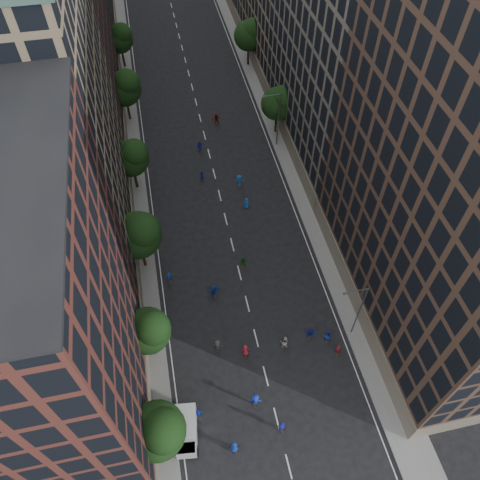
{
  "coord_description": "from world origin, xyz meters",
  "views": [
    {
      "loc": [
        -6.68,
        -9.52,
        47.46
      ],
      "look_at": [
        0.8,
        25.98,
        2.0
      ],
      "focal_mm": 35.0,
      "sensor_mm": 36.0,
      "label": 1
    }
  ],
  "objects_px": {
    "cargo_van": "(186,430)",
    "skater_0": "(234,447)",
    "skater_1": "(282,426)",
    "skater_2": "(327,336)",
    "streetlamp_far": "(277,117)",
    "streetlamp_near": "(358,309)"
  },
  "relations": [
    {
      "from": "streetlamp_near",
      "to": "skater_2",
      "type": "xyz_separation_m",
      "value": [
        -2.81,
        -0.29,
        -4.25
      ]
    },
    {
      "from": "streetlamp_near",
      "to": "skater_2",
      "type": "relative_size",
      "value": 4.96
    },
    {
      "from": "skater_1",
      "to": "cargo_van",
      "type": "bearing_deg",
      "value": -20.24
    },
    {
      "from": "streetlamp_far",
      "to": "skater_2",
      "type": "xyz_separation_m",
      "value": [
        -2.81,
        -33.29,
        -4.25
      ]
    },
    {
      "from": "skater_0",
      "to": "skater_2",
      "type": "bearing_deg",
      "value": -162.93
    },
    {
      "from": "skater_2",
      "to": "cargo_van",
      "type": "bearing_deg",
      "value": 30.75
    },
    {
      "from": "streetlamp_far",
      "to": "skater_1",
      "type": "relative_size",
      "value": 4.85
    },
    {
      "from": "skater_2",
      "to": "skater_0",
      "type": "bearing_deg",
      "value": 45.15
    },
    {
      "from": "skater_0",
      "to": "skater_2",
      "type": "distance_m",
      "value": 15.32
    },
    {
      "from": "streetlamp_far",
      "to": "skater_2",
      "type": "height_order",
      "value": "streetlamp_far"
    },
    {
      "from": "streetlamp_near",
      "to": "skater_1",
      "type": "bearing_deg",
      "value": -139.91
    },
    {
      "from": "cargo_van",
      "to": "skater_2",
      "type": "bearing_deg",
      "value": 29.99
    },
    {
      "from": "streetlamp_far",
      "to": "skater_1",
      "type": "height_order",
      "value": "streetlamp_far"
    },
    {
      "from": "streetlamp_near",
      "to": "skater_1",
      "type": "height_order",
      "value": "streetlamp_near"
    },
    {
      "from": "streetlamp_near",
      "to": "cargo_van",
      "type": "distance_m",
      "value": 20.91
    },
    {
      "from": "cargo_van",
      "to": "skater_0",
      "type": "bearing_deg",
      "value": -21.98
    },
    {
      "from": "streetlamp_near",
      "to": "skater_0",
      "type": "relative_size",
      "value": 4.76
    },
    {
      "from": "cargo_van",
      "to": "skater_1",
      "type": "xyz_separation_m",
      "value": [
        9.07,
        -1.48,
        -0.33
      ]
    },
    {
      "from": "skater_1",
      "to": "streetlamp_near",
      "type": "bearing_deg",
      "value": -150.89
    },
    {
      "from": "skater_1",
      "to": "streetlamp_far",
      "type": "bearing_deg",
      "value": -114.77
    },
    {
      "from": "streetlamp_near",
      "to": "skater_1",
      "type": "xyz_separation_m",
      "value": [
        -10.2,
        -8.59,
        -4.23
      ]
    },
    {
      "from": "skater_0",
      "to": "skater_2",
      "type": "xyz_separation_m",
      "value": [
        12.25,
        9.2,
        -0.04
      ]
    }
  ]
}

